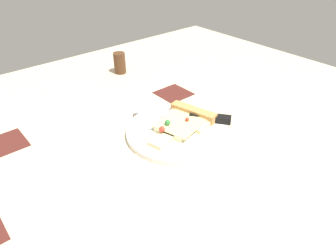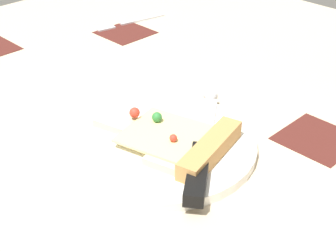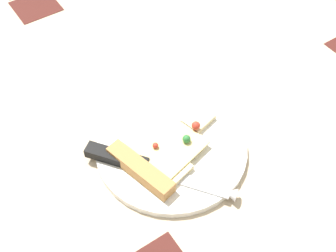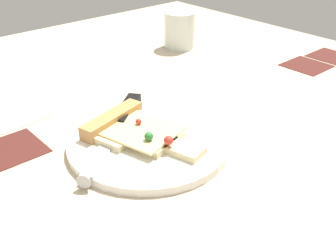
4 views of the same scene
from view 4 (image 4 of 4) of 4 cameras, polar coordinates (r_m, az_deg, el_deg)
The scene contains 5 objects.
ground_plane at distance 66.06cm, azimuth -2.14°, elevation -2.07°, with size 131.78×131.78×3.00cm.
plate at distance 61.52cm, azimuth -2.76°, elevation -2.37°, with size 24.13×24.13×1.24cm, color white.
pizza_slice at distance 62.14cm, azimuth -4.68°, elevation -0.56°, with size 13.27×18.77×2.67cm.
knife at distance 64.30cm, azimuth -6.94°, elevation 0.22°, with size 20.51×16.01×2.45cm.
drinking_glass at distance 102.48cm, azimuth 1.63°, elevation 13.21°, with size 7.52×7.52×8.70cm, color silver.
Camera 4 is at (35.39, 43.80, 33.06)cm, focal length 43.75 mm.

